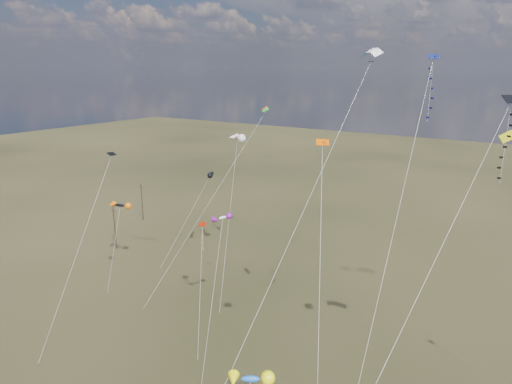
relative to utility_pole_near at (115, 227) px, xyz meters
The scene contains 14 objects.
utility_pole_near is the anchor object (origin of this frame).
utility_pole_far 16.12m from the utility_pole_near, 119.74° to the left, with size 1.40×0.20×8.00m.
diamond_black_high 65.40m from the utility_pole_near, 14.64° to the right, with size 8.19×21.85×29.68m.
diamond_navy_tall 60.79m from the utility_pole_near, 13.51° to the right, with size 1.08×18.29×32.51m.
diamond_black_mid 28.26m from the utility_pole_near, 43.23° to the right, with size 1.47×13.63×21.54m.
diamond_red_low 29.65m from the utility_pole_near, 17.38° to the right, with size 6.72×9.39×12.48m.
diamond_orange_center 57.11m from the utility_pole_near, 24.00° to the right, with size 8.35×15.91×26.15m.
parafoil_blue_white 57.99m from the utility_pole_near, 13.27° to the right, with size 5.87×25.06×33.41m.
parafoil_tricolor 35.59m from the utility_pole_near, 11.47° to the left, with size 8.77×19.56×26.47m.
novelty_black_orange 10.88m from the utility_pole_near, 31.59° to the right, with size 6.93×8.65×11.16m.
novelty_orange_black 21.54m from the utility_pole_near, 16.33° to the left, with size 6.47×8.63×15.48m.
novelty_white_purple 34.75m from the utility_pole_near, 16.98° to the right, with size 5.78×11.95×14.79m.
novelty_redwhite_stripe 29.98m from the utility_pole_near, ahead, with size 7.16×13.47×22.21m.
novelty_blue_yellow 59.46m from the utility_pole_near, 31.70° to the right, with size 2.46×11.11×13.95m.
Camera 1 is at (25.08, -20.20, 31.46)m, focal length 32.00 mm.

